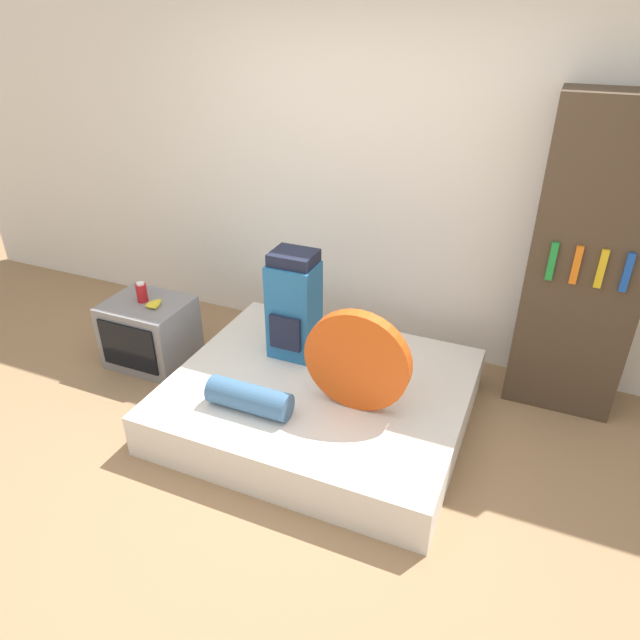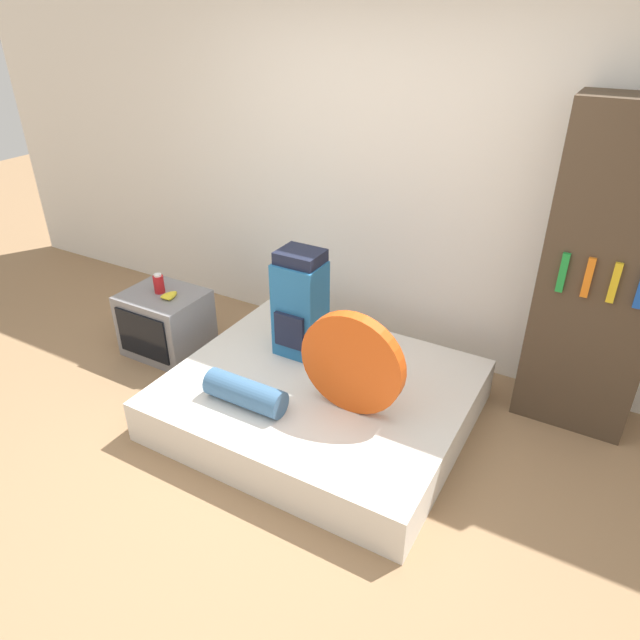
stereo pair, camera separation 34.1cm
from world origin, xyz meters
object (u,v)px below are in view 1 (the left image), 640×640
Objects in this scene: backpack at (294,306)px; bookshelf at (587,265)px; sleeping_roll at (249,398)px; television at (150,332)px; canister at (142,292)px; tent_bag at (357,361)px.

bookshelf is at bearing 19.43° from backpack.
television is (-1.15, 0.54, -0.12)m from sleeping_roll.
bookshelf reaches higher than backpack.
canister is (-1.16, -0.11, -0.08)m from backpack.
sleeping_roll is 1.32m from canister.
tent_bag is at bearing -8.93° from canister.
tent_bag is 0.32× the size of bookshelf.
bookshelf is at bearing 13.94° from canister.
television is at bearing -31.24° from canister.
television is 0.29× the size of bookshelf.
tent_bag is 1.77m from television.
television reaches higher than sleeping_roll.
sleeping_roll is 2.20m from bookshelf.
backpack is at bearing 146.63° from tent_bag.
bookshelf is at bearing 14.41° from television.
backpack reaches higher than sleeping_roll.
sleeping_roll is at bearing -142.94° from bookshelf.
canister is (-1.18, 0.56, 0.20)m from sleeping_roll.
tent_bag reaches higher than sleeping_roll.
backpack is 1.44× the size of sleeping_roll.
bookshelf reaches higher than television.
television is (-1.13, -0.13, -0.40)m from backpack.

